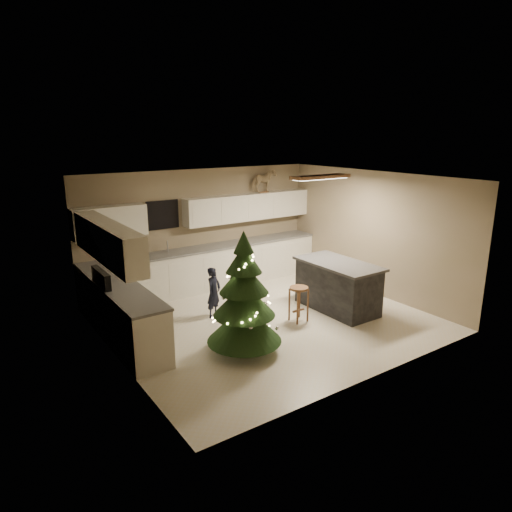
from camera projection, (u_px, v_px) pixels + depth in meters
The scene contains 8 objects.
ground_plane at pixel (267, 320), 8.43m from camera, with size 5.50×5.50×0.00m, color beige.
room_shell at pixel (268, 227), 7.99m from camera, with size 5.52×5.02×2.61m.
cabinetry at pixel (181, 268), 9.05m from camera, with size 5.50×3.20×2.00m.
island at pixel (338, 286), 8.84m from camera, with size 0.90×1.70×0.95m.
bar_stool at pixel (299, 296), 8.28m from camera, with size 0.34×0.34×0.65m.
christmas_tree at pixel (244, 303), 7.05m from camera, with size 1.22×1.18×1.95m.
toddler at pixel (214, 292), 8.48m from camera, with size 0.35×0.23×0.96m, color black.
rocking_horse at pixel (264, 181), 10.54m from camera, with size 0.62×0.34×0.52m.
Camera 1 is at (-4.59, -6.34, 3.36)m, focal length 32.00 mm.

